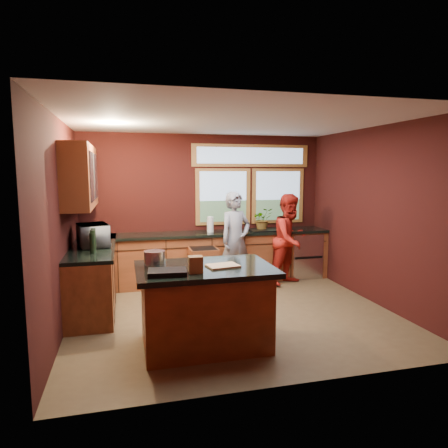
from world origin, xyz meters
name	(u,v)px	position (x,y,z in m)	size (l,w,h in m)	color
floor	(233,313)	(0.00, 0.00, 0.00)	(4.50, 4.50, 0.00)	brown
room_shell	(187,187)	(-0.60, 0.32, 1.80)	(4.52, 4.02, 2.71)	black
back_counter	(219,257)	(0.20, 1.70, 0.46)	(4.50, 0.64, 0.93)	#572A14
left_counter	(94,276)	(-1.95, 0.85, 0.47)	(0.64, 2.30, 0.93)	#572A14
island	(205,306)	(-0.60, -0.94, 0.48)	(1.55, 1.05, 0.95)	#572A14
person_grey	(235,240)	(0.38, 1.25, 0.84)	(0.61, 0.40, 1.68)	slate
person_red	(290,239)	(1.41, 1.25, 0.81)	(0.79, 0.62, 1.63)	#A31B13
microwave	(93,235)	(-1.92, 0.77, 1.09)	(0.59, 0.40, 0.33)	#999999
potted_plant	(263,219)	(1.06, 1.75, 1.13)	(0.37, 0.32, 0.41)	#999999
paper_towel	(210,224)	(0.04, 1.70, 1.07)	(0.12, 0.12, 0.28)	silver
cutting_board	(223,266)	(-0.40, -0.99, 0.95)	(0.35, 0.25, 0.02)	tan
stock_pot	(155,259)	(-1.15, -0.79, 1.03)	(0.24, 0.24, 0.18)	#BBBAC0
paper_bag	(195,265)	(-0.75, -1.19, 1.03)	(0.15, 0.12, 0.18)	brown
black_tray	(167,272)	(-1.05, -1.19, 0.97)	(0.40, 0.28, 0.05)	black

